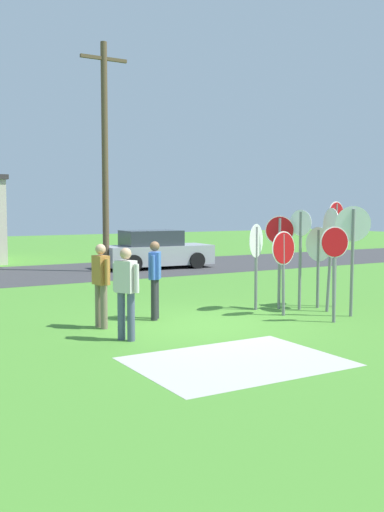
{
  "coord_description": "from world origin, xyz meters",
  "views": [
    {
      "loc": [
        -6.24,
        -10.23,
        2.41
      ],
      "look_at": [
        0.55,
        1.36,
        1.3
      ],
      "focal_mm": 41.22,
      "sensor_mm": 36.0,
      "label": 1
    }
  ],
  "objects_px": {
    "parked_car_on_street": "(155,251)",
    "person_on_left": "(155,276)",
    "stop_sign_center_cluster": "(334,258)",
    "stop_sign_tallest": "(330,241)",
    "stop_sign_rear_right": "(318,253)",
    "stop_sign_leaning_left": "(280,246)",
    "stop_sign_rear_left": "(336,236)",
    "person_in_dark_shirt": "(101,281)",
    "person_holding_notes": "(126,289)",
    "utility_pole": "(105,153)",
    "stop_sign_low_front": "(353,241)",
    "stop_sign_nearest": "(300,244)",
    "stop_sign_leaning_right": "(284,259)",
    "stop_sign_far_back": "(256,251)"
  },
  "relations": [
    {
      "from": "parked_car_on_street",
      "to": "person_on_left",
      "type": "relative_size",
      "value": 2.61
    },
    {
      "from": "stop_sign_center_cluster",
      "to": "stop_sign_tallest",
      "type": "height_order",
      "value": "stop_sign_tallest"
    },
    {
      "from": "stop_sign_rear_right",
      "to": "stop_sign_leaning_left",
      "type": "bearing_deg",
      "value": 159.19
    },
    {
      "from": "stop_sign_rear_left",
      "to": "person_in_dark_shirt",
      "type": "relative_size",
      "value": 1.52
    },
    {
      "from": "stop_sign_tallest",
      "to": "stop_sign_leaning_left",
      "type": "height_order",
      "value": "stop_sign_tallest"
    },
    {
      "from": "stop_sign_rear_left",
      "to": "stop_sign_rear_right",
      "type": "bearing_deg",
      "value": 172.99
    },
    {
      "from": "stop_sign_leaning_left",
      "to": "person_holding_notes",
      "type": "bearing_deg",
      "value": -164.92
    },
    {
      "from": "stop_sign_tallest",
      "to": "person_holding_notes",
      "type": "relative_size",
      "value": 1.42
    },
    {
      "from": "utility_pole",
      "to": "stop_sign_low_front",
      "type": "bearing_deg",
      "value": -83.95
    },
    {
      "from": "stop_sign_center_cluster",
      "to": "stop_sign_nearest",
      "type": "bearing_deg",
      "value": 75.65
    },
    {
      "from": "stop_sign_center_cluster",
      "to": "stop_sign_nearest",
      "type": "height_order",
      "value": "stop_sign_nearest"
    },
    {
      "from": "stop_sign_nearest",
      "to": "stop_sign_leaning_right",
      "type": "height_order",
      "value": "stop_sign_nearest"
    },
    {
      "from": "stop_sign_leaning_right",
      "to": "person_in_dark_shirt",
      "type": "distance_m",
      "value": 4.11
    },
    {
      "from": "stop_sign_far_back",
      "to": "stop_sign_low_front",
      "type": "height_order",
      "value": "stop_sign_low_front"
    },
    {
      "from": "stop_sign_nearest",
      "to": "stop_sign_leaning_left",
      "type": "bearing_deg",
      "value": 137.72
    },
    {
      "from": "stop_sign_rear_right",
      "to": "person_on_left",
      "type": "distance_m",
      "value": 4.12
    },
    {
      "from": "stop_sign_rear_left",
      "to": "stop_sign_leaning_left",
      "type": "relative_size",
      "value": 1.15
    },
    {
      "from": "stop_sign_center_cluster",
      "to": "stop_sign_leaning_right",
      "type": "height_order",
      "value": "stop_sign_center_cluster"
    },
    {
      "from": "person_on_left",
      "to": "person_in_dark_shirt",
      "type": "relative_size",
      "value": 1.0
    },
    {
      "from": "stop_sign_leaning_left",
      "to": "stop_sign_leaning_right",
      "type": "relative_size",
      "value": 1.18
    },
    {
      "from": "stop_sign_rear_right",
      "to": "stop_sign_center_cluster",
      "type": "height_order",
      "value": "stop_sign_center_cluster"
    },
    {
      "from": "stop_sign_leaning_left",
      "to": "stop_sign_nearest",
      "type": "xyz_separation_m",
      "value": [
        0.36,
        -0.33,
        0.06
      ]
    },
    {
      "from": "stop_sign_center_cluster",
      "to": "stop_sign_nearest",
      "type": "relative_size",
      "value": 0.86
    },
    {
      "from": "parked_car_on_street",
      "to": "stop_sign_far_back",
      "type": "bearing_deg",
      "value": -103.21
    },
    {
      "from": "stop_sign_far_back",
      "to": "person_in_dark_shirt",
      "type": "distance_m",
      "value": 3.96
    },
    {
      "from": "stop_sign_tallest",
      "to": "stop_sign_leaning_left",
      "type": "relative_size",
      "value": 1.08
    },
    {
      "from": "stop_sign_leaning_right",
      "to": "parked_car_on_street",
      "type": "bearing_deg",
      "value": 78.35
    },
    {
      "from": "parked_car_on_street",
      "to": "stop_sign_leaning_right",
      "type": "xyz_separation_m",
      "value": [
        -2.2,
        -10.66,
        0.59
      ]
    },
    {
      "from": "stop_sign_center_cluster",
      "to": "stop_sign_leaning_left",
      "type": "distance_m",
      "value": 1.86
    },
    {
      "from": "person_holding_notes",
      "to": "stop_sign_tallest",
      "type": "bearing_deg",
      "value": 3.82
    },
    {
      "from": "stop_sign_nearest",
      "to": "stop_sign_far_back",
      "type": "xyz_separation_m",
      "value": [
        -0.91,
        0.52,
        -0.18
      ]
    },
    {
      "from": "stop_sign_leaning_right",
      "to": "person_holding_notes",
      "type": "xyz_separation_m",
      "value": [
        -4.04,
        -0.51,
        -0.33
      ]
    },
    {
      "from": "stop_sign_leaning_left",
      "to": "person_in_dark_shirt",
      "type": "distance_m",
      "value": 4.51
    },
    {
      "from": "stop_sign_leaning_right",
      "to": "stop_sign_low_front",
      "type": "distance_m",
      "value": 1.55
    },
    {
      "from": "parked_car_on_street",
      "to": "stop_sign_leaning_left",
      "type": "height_order",
      "value": "stop_sign_leaning_left"
    },
    {
      "from": "parked_car_on_street",
      "to": "stop_sign_rear_right",
      "type": "xyz_separation_m",
      "value": [
        -0.84,
        -10.3,
        0.64
      ]
    },
    {
      "from": "stop_sign_rear_right",
      "to": "person_on_left",
      "type": "relative_size",
      "value": 1.15
    },
    {
      "from": "stop_sign_rear_right",
      "to": "stop_sign_leaning_right",
      "type": "bearing_deg",
      "value": -165.17
    },
    {
      "from": "stop_sign_leaning_right",
      "to": "person_in_dark_shirt",
      "type": "height_order",
      "value": "stop_sign_leaning_right"
    },
    {
      "from": "parked_car_on_street",
      "to": "stop_sign_low_front",
      "type": "distance_m",
      "value": 11.62
    },
    {
      "from": "stop_sign_center_cluster",
      "to": "person_on_left",
      "type": "bearing_deg",
      "value": 145.04
    },
    {
      "from": "parked_car_on_street",
      "to": "person_holding_notes",
      "type": "height_order",
      "value": "person_holding_notes"
    },
    {
      "from": "utility_pole",
      "to": "stop_sign_leaning_left",
      "type": "height_order",
      "value": "utility_pole"
    },
    {
      "from": "stop_sign_low_front",
      "to": "stop_sign_rear_right",
      "type": "bearing_deg",
      "value": 83.49
    },
    {
      "from": "person_in_dark_shirt",
      "to": "person_holding_notes",
      "type": "height_order",
      "value": "same"
    },
    {
      "from": "stop_sign_rear_left",
      "to": "person_in_dark_shirt",
      "type": "distance_m",
      "value": 5.95
    },
    {
      "from": "stop_sign_far_back",
      "to": "stop_sign_leaning_left",
      "type": "bearing_deg",
      "value": -19.12
    },
    {
      "from": "stop_sign_leaning_right",
      "to": "stop_sign_rear_left",
      "type": "bearing_deg",
      "value": 9.18
    },
    {
      "from": "stop_sign_far_back",
      "to": "person_in_dark_shirt",
      "type": "height_order",
      "value": "stop_sign_far_back"
    },
    {
      "from": "stop_sign_tallest",
      "to": "stop_sign_nearest",
      "type": "distance_m",
      "value": 0.7
    }
  ]
}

